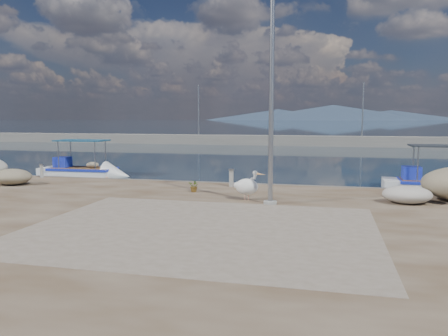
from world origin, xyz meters
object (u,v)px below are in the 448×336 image
boat_right (440,187)px  pelican (247,186)px  lamp_post (271,105)px  bollard_near (231,177)px  boat_left (82,173)px

boat_right → pelican: 10.37m
lamp_post → bollard_near: 4.86m
lamp_post → boat_right: bearing=46.6°
pelican → bollard_near: pelican is taller
boat_left → bollard_near: bearing=-27.4°
pelican → bollard_near: 3.08m
pelican → lamp_post: size_ratio=0.15×
boat_left → boat_right: boat_right is taller
boat_left → bollard_near: (9.89, -4.74, 0.71)m
boat_left → lamp_post: size_ratio=0.74×
boat_left → bollard_near: boat_left is taller
boat_left → boat_right: 18.88m
boat_left → pelican: 13.46m
boat_right → lamp_post: bearing=-132.1°
boat_right → bollard_near: size_ratio=7.00×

